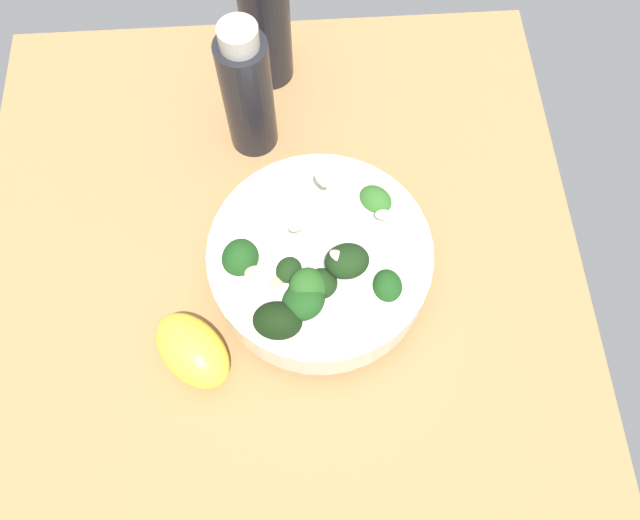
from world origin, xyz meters
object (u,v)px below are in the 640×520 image
Objects in this scene: bottle_short at (263,16)px; bottle_tall at (247,92)px; bowl_of_broccoli at (319,263)px; lemon_wedge at (193,350)px.

bottle_tall is at bearing -101.44° from bottle_short.
bowl_of_broccoli is 26.03cm from bottle_short.
bottle_tall is at bearing 76.28° from lemon_wedge.
bottle_short is (1.75, 8.67, 0.77)cm from bottle_tall.
bottle_short reaches higher than bowl_of_broccoli.
lemon_wedge is at bearing -149.17° from bowl_of_broccoli.
bowl_of_broccoli is 18.01cm from bottle_tall.
bowl_of_broccoli reaches higher than lemon_wedge.
bowl_of_broccoli is 1.15× the size of bottle_short.
bottle_tall is 8.88cm from bottle_short.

